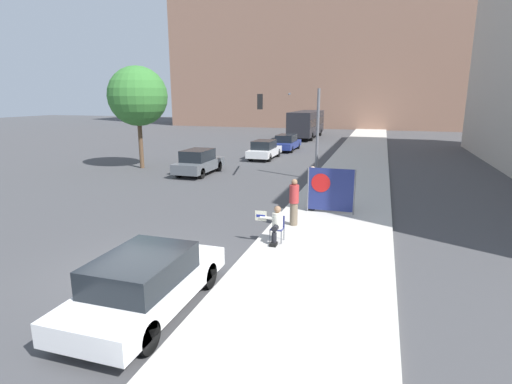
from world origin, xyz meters
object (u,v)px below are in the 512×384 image
at_px(traffic_light_pole, 294,117).
at_px(city_bus_on_road, 307,123).
at_px(seated_protester, 276,223).
at_px(parked_car_curbside, 146,282).
at_px(jogger_on_sidewalk, 294,202).
at_px(car_on_road_nearest, 199,162).
at_px(car_on_road_midblock, 264,150).
at_px(protest_banner, 330,190).
at_px(street_tree_near_curb, 138,96).
at_px(car_on_road_distant, 287,142).
at_px(pedestrian_behind, 312,188).

xyz_separation_m(traffic_light_pole, city_bus_on_road, (-3.70, 24.38, -1.78)).
xyz_separation_m(seated_protester, parked_car_curbside, (-1.71, -4.76, -0.05)).
distance_m(jogger_on_sidewalk, car_on_road_nearest, 11.59).
distance_m(seated_protester, car_on_road_midblock, 18.62).
bearing_deg(traffic_light_pole, protest_banner, -66.48).
bearing_deg(parked_car_curbside, protest_banner, 71.11).
height_order(jogger_on_sidewalk, car_on_road_midblock, jogger_on_sidewalk).
distance_m(car_on_road_nearest, car_on_road_midblock, 7.63).
height_order(jogger_on_sidewalk, city_bus_on_road, city_bus_on_road).
xyz_separation_m(protest_banner, car_on_road_nearest, (-8.85, 6.61, -0.32)).
bearing_deg(protest_banner, seated_protester, -107.75).
bearing_deg(street_tree_near_curb, seated_protester, -42.74).
xyz_separation_m(car_on_road_nearest, street_tree_near_curb, (-4.63, 0.91, 3.94)).
xyz_separation_m(traffic_light_pole, street_tree_near_curb, (-10.52, 0.73, 1.15)).
relative_size(jogger_on_sidewalk, traffic_light_pole, 0.34).
distance_m(jogger_on_sidewalk, car_on_road_midblock, 16.91).
height_order(protest_banner, city_bus_on_road, city_bus_on_road).
distance_m(parked_car_curbside, car_on_road_nearest, 16.30).
bearing_deg(parked_car_curbside, city_bus_on_road, 95.35).
bearing_deg(car_on_road_nearest, car_on_road_midblock, 74.20).
distance_m(traffic_light_pole, car_on_road_midblock, 8.60).
height_order(car_on_road_distant, street_tree_near_curb, street_tree_near_curb).
xyz_separation_m(pedestrian_behind, city_bus_on_road, (-5.89, 30.93, 0.72)).
relative_size(protest_banner, car_on_road_midblock, 0.44).
bearing_deg(jogger_on_sidewalk, parked_car_curbside, 55.56).
bearing_deg(seated_protester, jogger_on_sidewalk, 93.40).
height_order(jogger_on_sidewalk, pedestrian_behind, pedestrian_behind).
distance_m(seated_protester, car_on_road_distant, 23.69).
distance_m(seated_protester, jogger_on_sidewalk, 1.89).
height_order(pedestrian_behind, parked_car_curbside, pedestrian_behind).
distance_m(seated_protester, street_tree_near_curb, 17.16).
distance_m(jogger_on_sidewalk, city_bus_on_road, 33.60).
relative_size(traffic_light_pole, street_tree_near_curb, 0.75).
distance_m(seated_protester, pedestrian_behind, 4.09).
height_order(car_on_road_midblock, car_on_road_distant, same).
bearing_deg(traffic_light_pole, city_bus_on_road, 98.62).
bearing_deg(protest_banner, car_on_road_nearest, 143.24).
bearing_deg(city_bus_on_road, car_on_road_midblock, -90.39).
distance_m(car_on_road_midblock, car_on_road_distant, 5.40).
relative_size(pedestrian_behind, car_on_road_distant, 0.39).
relative_size(jogger_on_sidewalk, car_on_road_nearest, 0.41).
xyz_separation_m(parked_car_curbside, street_tree_near_curb, (-10.55, 16.09, 4.01)).
height_order(protest_banner, car_on_road_midblock, protest_banner).
bearing_deg(car_on_road_distant, traffic_light_pole, -75.22).
bearing_deg(jogger_on_sidewalk, car_on_road_nearest, -66.16).
bearing_deg(protest_banner, parked_car_curbside, -108.89).
height_order(seated_protester, car_on_road_distant, car_on_road_distant).
height_order(pedestrian_behind, traffic_light_pole, traffic_light_pole).
xyz_separation_m(protest_banner, parked_car_curbside, (-2.93, -8.57, -0.39)).
bearing_deg(car_on_road_midblock, car_on_road_nearest, -105.80).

